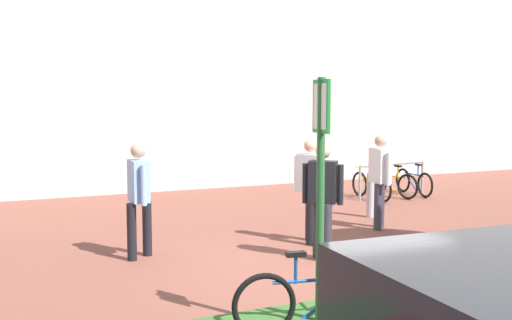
% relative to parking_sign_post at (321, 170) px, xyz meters
% --- Properties ---
extents(ground_plane, '(60.00, 60.00, 0.00)m').
position_rel_parking_sign_post_xyz_m(ground_plane, '(1.15, 1.87, -1.68)').
color(ground_plane, brown).
extents(parking_sign_post, '(0.08, 0.36, 2.58)m').
position_rel_parking_sign_post_xyz_m(parking_sign_post, '(0.00, 0.00, 0.00)').
color(parking_sign_post, '#2D7238').
rests_on(parking_sign_post, ground).
extents(bike_at_sign, '(1.66, 0.47, 0.86)m').
position_rel_parking_sign_post_xyz_m(bike_at_sign, '(-0.02, 0.09, -1.33)').
color(bike_at_sign, black).
rests_on(bike_at_sign, ground).
extents(bike_rack_cluster, '(2.09, 1.70, 0.83)m').
position_rel_parking_sign_post_xyz_m(bike_rack_cluster, '(5.91, 6.80, -1.33)').
color(bike_rack_cluster, '#99999E').
rests_on(bike_rack_cluster, ground).
extents(bollard_steel, '(0.16, 0.16, 0.90)m').
position_rel_parking_sign_post_xyz_m(bollard_steel, '(3.97, 4.91, -1.23)').
color(bollard_steel, '#ADADB2').
rests_on(bollard_steel, ground).
extents(person_shirt_blue, '(0.41, 0.61, 1.72)m').
position_rel_parking_sign_post_xyz_m(person_shirt_blue, '(-0.97, 3.69, -0.70)').
color(person_shirt_blue, black).
rests_on(person_shirt_blue, ground).
extents(person_suited_navy, '(0.48, 0.44, 1.72)m').
position_rel_parking_sign_post_xyz_m(person_suited_navy, '(1.48, 2.50, -0.70)').
color(person_suited_navy, '#2D2D38').
rests_on(person_suited_navy, ground).
extents(person_shirt_white, '(0.33, 0.61, 1.72)m').
position_rel_parking_sign_post_xyz_m(person_shirt_white, '(3.51, 3.94, -0.70)').
color(person_shirt_white, '#383342').
rests_on(person_shirt_white, ground).
extents(person_casual_tan, '(0.41, 0.54, 1.72)m').
position_rel_parking_sign_post_xyz_m(person_casual_tan, '(1.83, 3.51, -0.70)').
color(person_casual_tan, black).
rests_on(person_casual_tan, ground).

